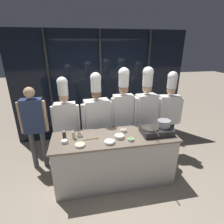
% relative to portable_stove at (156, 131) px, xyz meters
% --- Properties ---
extents(ground_plane, '(24.00, 24.00, 0.00)m').
position_rel_portable_stove_xyz_m(ground_plane, '(-0.73, 0.04, -0.97)').
color(ground_plane, gray).
extents(window_wall_back, '(4.28, 0.09, 2.70)m').
position_rel_portable_stove_xyz_m(window_wall_back, '(-0.73, 1.79, 0.38)').
color(window_wall_back, black).
rests_on(window_wall_back, ground_plane).
extents(demo_counter, '(2.12, 0.71, 0.91)m').
position_rel_portable_stove_xyz_m(demo_counter, '(-0.73, 0.04, -0.51)').
color(demo_counter, beige).
rests_on(demo_counter, ground_plane).
extents(portable_stove, '(0.53, 0.37, 0.12)m').
position_rel_portable_stove_xyz_m(portable_stove, '(0.00, 0.00, 0.00)').
color(portable_stove, '#28282B').
rests_on(portable_stove, demo_counter).
extents(frying_pan, '(0.29, 0.51, 0.04)m').
position_rel_portable_stove_xyz_m(frying_pan, '(-0.12, -0.00, 0.08)').
color(frying_pan, '#38332D').
rests_on(frying_pan, portable_stove).
extents(stock_pot, '(0.25, 0.23, 0.12)m').
position_rel_portable_stove_xyz_m(stock_pot, '(0.12, 0.00, 0.13)').
color(stock_pot, '#93969B').
rests_on(stock_pot, portable_stove).
extents(squeeze_bottle_soy, '(0.06, 0.06, 0.16)m').
position_rel_portable_stove_xyz_m(squeeze_bottle_soy, '(-1.57, 0.13, 0.02)').
color(squeeze_bottle_soy, '#332319').
rests_on(squeeze_bottle_soy, demo_counter).
extents(squeeze_bottle_oil, '(0.05, 0.05, 0.17)m').
position_rel_portable_stove_xyz_m(squeeze_bottle_oil, '(-1.42, 0.09, 0.02)').
color(squeeze_bottle_oil, beige).
rests_on(squeeze_bottle_oil, demo_counter).
extents(prep_bowl_scallions, '(0.10, 0.10, 0.04)m').
position_rel_portable_stove_xyz_m(prep_bowl_scallions, '(-0.51, -0.15, -0.03)').
color(prep_bowl_scallions, white).
rests_on(prep_bowl_scallions, demo_counter).
extents(prep_bowl_garlic, '(0.17, 0.17, 0.04)m').
position_rel_portable_stove_xyz_m(prep_bowl_garlic, '(-0.86, -0.16, -0.03)').
color(prep_bowl_garlic, white).
rests_on(prep_bowl_garlic, demo_counter).
extents(prep_bowl_soy_glaze, '(0.10, 0.10, 0.05)m').
position_rel_portable_stove_xyz_m(prep_bowl_soy_glaze, '(-1.32, 0.15, -0.03)').
color(prep_bowl_soy_glaze, white).
rests_on(prep_bowl_soy_glaze, demo_counter).
extents(prep_bowl_ginger, '(0.16, 0.16, 0.04)m').
position_rel_portable_stove_xyz_m(prep_bowl_ginger, '(-1.32, -0.16, -0.04)').
color(prep_bowl_ginger, white).
rests_on(prep_bowl_ginger, demo_counter).
extents(prep_bowl_mushrooms, '(0.11, 0.11, 0.05)m').
position_rel_portable_stove_xyz_m(prep_bowl_mushrooms, '(-0.55, 0.17, -0.03)').
color(prep_bowl_mushrooms, white).
rests_on(prep_bowl_mushrooms, demo_counter).
extents(prep_bowl_noodles, '(0.16, 0.16, 0.06)m').
position_rel_portable_stove_xyz_m(prep_bowl_noodles, '(-0.67, -0.03, -0.03)').
color(prep_bowl_noodles, white).
rests_on(prep_bowl_noodles, demo_counter).
extents(prep_bowl_rice, '(0.11, 0.11, 0.05)m').
position_rel_portable_stove_xyz_m(prep_bowl_rice, '(-1.56, -0.02, -0.03)').
color(prep_bowl_rice, white).
rests_on(prep_bowl_rice, demo_counter).
extents(serving_spoon_slotted, '(0.26, 0.07, 0.02)m').
position_rel_portable_stove_xyz_m(serving_spoon_slotted, '(-1.08, 0.03, -0.05)').
color(serving_spoon_slotted, olive).
rests_on(serving_spoon_slotted, demo_counter).
extents(person_guest, '(0.49, 0.20, 1.68)m').
position_rel_portable_stove_xyz_m(person_guest, '(-2.14, 0.68, 0.06)').
color(person_guest, '#4C4C51').
rests_on(person_guest, ground_plane).
extents(chef_head, '(0.53, 0.21, 1.83)m').
position_rel_portable_stove_xyz_m(chef_head, '(-1.57, 0.72, 0.08)').
color(chef_head, '#232326').
rests_on(chef_head, ground_plane).
extents(chef_sous, '(0.62, 0.32, 1.90)m').
position_rel_portable_stove_xyz_m(chef_sous, '(-0.96, 0.68, 0.09)').
color(chef_sous, '#2D3856').
rests_on(chef_sous, ground_plane).
extents(chef_line, '(0.53, 0.22, 1.97)m').
position_rel_portable_stove_xyz_m(chef_line, '(-0.42, 0.71, 0.19)').
color(chef_line, '#4C4C51').
rests_on(chef_line, ground_plane).
extents(chef_pastry, '(0.54, 0.28, 1.98)m').
position_rel_portable_stove_xyz_m(chef_pastry, '(0.05, 0.68, 0.18)').
color(chef_pastry, '#2D3856').
rests_on(chef_pastry, ground_plane).
extents(chef_apprentice, '(0.56, 0.28, 1.87)m').
position_rel_portable_stove_xyz_m(chef_apprentice, '(0.59, 0.70, 0.10)').
color(chef_apprentice, '#232326').
rests_on(chef_apprentice, ground_plane).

